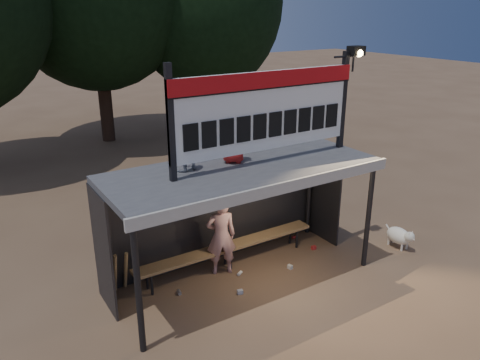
% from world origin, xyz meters
% --- Properties ---
extents(ground, '(80.00, 80.00, 0.00)m').
position_xyz_m(ground, '(0.00, 0.00, 0.00)').
color(ground, brown).
rests_on(ground, ground).
extents(player, '(0.68, 0.56, 1.61)m').
position_xyz_m(player, '(-0.22, 0.44, 0.81)').
color(player, silver).
rests_on(player, ground).
extents(child_a, '(0.51, 0.43, 0.93)m').
position_xyz_m(child_a, '(-0.98, 0.35, 2.79)').
color(child_a, gray).
rests_on(child_a, dugout_shelter).
extents(child_b, '(0.58, 0.56, 1.01)m').
position_xyz_m(child_b, '(-0.00, 0.30, 2.82)').
color(child_b, '#B21D1B').
rests_on(child_b, dugout_shelter).
extents(dugout_shelter, '(5.10, 2.08, 2.32)m').
position_xyz_m(dugout_shelter, '(0.00, 0.24, 1.85)').
color(dugout_shelter, '#414143').
rests_on(dugout_shelter, ground).
extents(scoreboard_assembly, '(4.10, 0.27, 1.99)m').
position_xyz_m(scoreboard_assembly, '(0.56, -0.01, 3.32)').
color(scoreboard_assembly, black).
rests_on(scoreboard_assembly, dugout_shelter).
extents(bench, '(4.00, 0.35, 0.48)m').
position_xyz_m(bench, '(0.00, 0.55, 0.43)').
color(bench, olive).
rests_on(bench, ground).
extents(tree_right, '(6.08, 6.08, 8.72)m').
position_xyz_m(tree_right, '(5.00, 10.50, 5.19)').
color(tree_right, black).
rests_on(tree_right, ground).
extents(dog, '(0.36, 0.81, 0.49)m').
position_xyz_m(dog, '(3.62, -0.78, 0.28)').
color(dog, white).
rests_on(dog, ground).
extents(bats, '(0.47, 0.33, 0.84)m').
position_xyz_m(bats, '(-2.04, 0.82, 0.43)').
color(bats, '#987347').
rests_on(bats, ground).
extents(litter, '(3.33, 1.28, 0.08)m').
position_xyz_m(litter, '(0.57, 0.10, 0.04)').
color(litter, '#A9201C').
rests_on(litter, ground).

